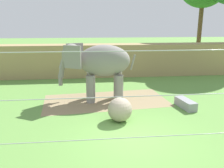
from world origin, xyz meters
name	(u,v)px	position (x,y,z in m)	size (l,w,h in m)	color
ground_plane	(133,138)	(0.00, 0.00, 0.00)	(120.00, 120.00, 0.00)	#609342
dirt_patch	(106,100)	(-0.69, 4.53, 0.00)	(6.81, 3.39, 0.01)	#937F5B
embankment_wall	(108,60)	(0.00, 11.00, 1.28)	(36.00, 1.80, 2.57)	tan
elephant	(98,63)	(-1.07, 4.70, 2.10)	(4.28, 1.80, 3.17)	gray
enrichment_ball	(120,110)	(-0.30, 1.64, 0.54)	(1.08, 1.08, 1.08)	gray
cable_fence	(161,127)	(0.00, -3.16, 1.94)	(11.93, 0.23, 3.85)	brown
feed_trough	(185,104)	(3.30, 2.95, 0.22)	(0.72, 1.46, 0.44)	gray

